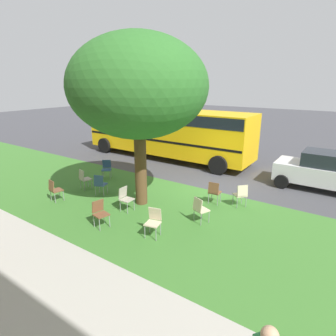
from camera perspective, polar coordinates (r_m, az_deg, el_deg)
The scene contains 16 objects.
ground at distance 12.49m, azimuth 7.92°, elevation -3.98°, with size 80.00×80.00×0.00m, color #424247.
grass_verge at distance 9.95m, azimuth -0.47°, elevation -9.53°, with size 48.00×6.00×0.01m, color #3D752D.
sidewalk_strip at distance 7.35m, azimuth -21.97°, elevation -21.76°, with size 48.00×2.80×0.01m, color #ADA89E.
street_tree at distance 9.98m, azimuth -6.06°, elevation 15.96°, with size 4.78×4.78×6.06m.
chair_0 at distance 10.71m, azimuth 14.58°, elevation -5.07°, with size 0.59×0.59×0.88m.
chair_1 at distance 9.30m, azimuth 6.51°, elevation -8.11°, with size 0.54×0.55×0.88m.
chair_2 at distance 13.76m, azimuth -12.35°, elevation 0.07°, with size 0.58×0.58×0.88m.
chair_3 at distance 8.52m, azimuth -2.94°, elevation -10.53°, with size 0.50×0.50×0.88m.
chair_4 at distance 12.56m, azimuth -16.66°, elevation -1.91°, with size 0.50×0.51×0.88m.
chair_5 at distance 10.76m, azimuth 9.36°, elevation -4.62°, with size 0.45×0.46×0.88m.
chair_6 at distance 10.19m, azimuth -8.65°, elevation -5.86°, with size 0.43×0.42×0.88m.
chair_7 at distance 11.67m, azimuth -22.04°, elevation -3.94°, with size 0.48×0.49×0.88m.
chair_8 at distance 9.27m, azimuth -13.65°, elevation -8.60°, with size 0.50×0.49×0.88m.
chair_9 at distance 11.73m, azimuth -13.62°, elevation -3.02°, with size 0.53×0.54×0.88m.
parked_car at distance 13.66m, azimuth 28.92°, elevation -0.46°, with size 3.70×1.92×1.65m.
school_bus at distance 16.89m, azimuth -0.35°, elevation 7.95°, with size 10.40×2.80×2.88m.
Camera 1 is at (-5.06, 10.50, 4.48)m, focal length 30.05 mm.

